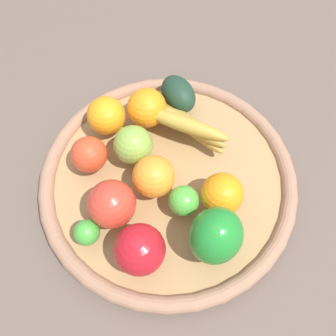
{
  "coord_description": "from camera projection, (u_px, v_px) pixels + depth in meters",
  "views": [
    {
      "loc": [
        -0.27,
        0.11,
        0.59
      ],
      "look_at": [
        0.0,
        0.0,
        0.06
      ],
      "focal_mm": 37.1,
      "sensor_mm": 36.0,
      "label": 1
    }
  ],
  "objects": [
    {
      "name": "ground_plane",
      "position": [
        168.0,
        183.0,
        0.66
      ],
      "size": [
        2.4,
        2.4,
        0.0
      ],
      "primitive_type": "plane",
      "color": "brown",
      "rests_on": "ground"
    },
    {
      "name": "basket",
      "position": [
        168.0,
        178.0,
        0.64
      ],
      "size": [
        0.47,
        0.47,
        0.04
      ],
      "color": "#A47C50",
      "rests_on": "ground_plane"
    },
    {
      "name": "orange_1",
      "position": [
        154.0,
        176.0,
        0.58
      ],
      "size": [
        0.08,
        0.08,
        0.07
      ],
      "primitive_type": "sphere",
      "rotation": [
        0.0,
        0.0,
        1.45
      ],
      "color": "orange",
      "rests_on": "basket"
    },
    {
      "name": "banana_bunch",
      "position": [
        187.0,
        125.0,
        0.64
      ],
      "size": [
        0.17,
        0.14,
        0.06
      ],
      "color": "#AA8734",
      "rests_on": "basket"
    },
    {
      "name": "bell_pepper",
      "position": [
        216.0,
        236.0,
        0.52
      ],
      "size": [
        0.11,
        0.12,
        0.1
      ],
      "primitive_type": "ellipsoid",
      "rotation": [
        0.0,
        0.0,
        5.24
      ],
      "color": "#1F832B",
      "rests_on": "basket"
    },
    {
      "name": "orange_0",
      "position": [
        147.0,
        108.0,
        0.65
      ],
      "size": [
        0.1,
        0.1,
        0.07
      ],
      "primitive_type": "sphere",
      "rotation": [
        0.0,
        0.0,
        0.35
      ],
      "color": "orange",
      "rests_on": "basket"
    },
    {
      "name": "apple_3",
      "position": [
        89.0,
        154.0,
        0.6
      ],
      "size": [
        0.07,
        0.07,
        0.06
      ],
      "primitive_type": "sphere",
      "rotation": [
        0.0,
        0.0,
        4.74
      ],
      "color": "#D64224",
      "rests_on": "basket"
    },
    {
      "name": "apple_2",
      "position": [
        140.0,
        249.0,
        0.52
      ],
      "size": [
        0.1,
        0.1,
        0.08
      ],
      "primitive_type": "sphere",
      "rotation": [
        0.0,
        0.0,
        3.39
      ],
      "color": "red",
      "rests_on": "basket"
    },
    {
      "name": "apple_0",
      "position": [
        112.0,
        204.0,
        0.55
      ],
      "size": [
        0.11,
        0.11,
        0.08
      ],
      "primitive_type": "sphere",
      "rotation": [
        0.0,
        0.0,
        2.26
      ],
      "color": "red",
      "rests_on": "basket"
    },
    {
      "name": "orange_2",
      "position": [
        222.0,
        194.0,
        0.56
      ],
      "size": [
        0.07,
        0.07,
        0.07
      ],
      "primitive_type": "sphere",
      "rotation": [
        0.0,
        0.0,
        3.07
      ],
      "color": "orange",
      "rests_on": "basket"
    },
    {
      "name": "apple_1",
      "position": [
        133.0,
        145.0,
        0.61
      ],
      "size": [
        0.08,
        0.08,
        0.07
      ],
      "primitive_type": "sphere",
      "rotation": [
        0.0,
        0.0,
        3.34
      ],
      "color": "#80A640",
      "rests_on": "basket"
    },
    {
      "name": "orange_3",
      "position": [
        106.0,
        116.0,
        0.64
      ],
      "size": [
        0.1,
        0.1,
        0.07
      ],
      "primitive_type": "sphere",
      "rotation": [
        0.0,
        0.0,
        0.78
      ],
      "color": "orange",
      "rests_on": "basket"
    },
    {
      "name": "avocado",
      "position": [
        178.0,
        94.0,
        0.67
      ],
      "size": [
        0.09,
        0.07,
        0.06
      ],
      "primitive_type": "ellipsoid",
      "rotation": [
        0.0,
        0.0,
        0.14
      ],
      "color": "#1C3726",
      "rests_on": "basket"
    },
    {
      "name": "lime_0",
      "position": [
        185.0,
        200.0,
        0.57
      ],
      "size": [
        0.06,
        0.06,
        0.05
      ],
      "primitive_type": "sphere",
      "rotation": [
        0.0,
        0.0,
        6.07
      ],
      "color": "green",
      "rests_on": "basket"
    },
    {
      "name": "lime_1",
      "position": [
        87.0,
        232.0,
        0.55
      ],
      "size": [
        0.05,
        0.05,
        0.04
      ],
      "primitive_type": "sphere",
      "rotation": [
        0.0,
        0.0,
        5.07
      ],
      "color": "green",
      "rests_on": "basket"
    }
  ]
}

